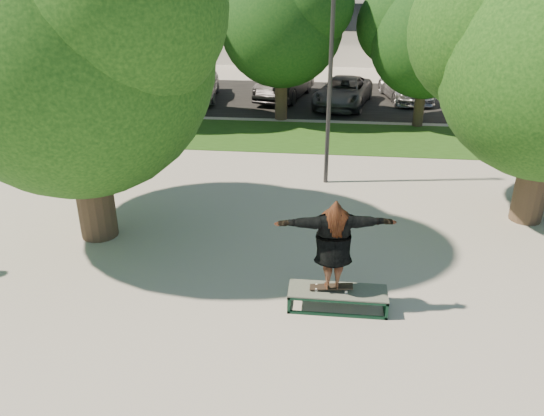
# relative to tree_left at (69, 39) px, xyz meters

# --- Properties ---
(ground) EXTENTS (120.00, 120.00, 0.00)m
(ground) POSITION_rel_tree_left_xyz_m (4.29, -1.09, -4.42)
(ground) COLOR #9C968F
(ground) RESTS_ON ground
(grass_strip) EXTENTS (30.00, 4.00, 0.02)m
(grass_strip) POSITION_rel_tree_left_xyz_m (5.29, 8.41, -4.41)
(grass_strip) COLOR #1C4012
(grass_strip) RESTS_ON ground
(asphalt_strip) EXTENTS (40.00, 8.00, 0.01)m
(asphalt_strip) POSITION_rel_tree_left_xyz_m (4.29, 14.91, -4.42)
(asphalt_strip) COLOR black
(asphalt_strip) RESTS_ON ground
(tree_left) EXTENTS (6.96, 5.95, 7.12)m
(tree_left) POSITION_rel_tree_left_xyz_m (0.00, 0.00, 0.00)
(tree_left) COLOR #38281E
(tree_left) RESTS_ON ground
(bg_tree_left) EXTENTS (5.28, 4.51, 5.77)m
(bg_tree_left) POSITION_rel_tree_left_xyz_m (-2.28, 9.98, -0.69)
(bg_tree_left) COLOR #38281E
(bg_tree_left) RESTS_ON ground
(bg_tree_mid) EXTENTS (5.76, 4.92, 6.24)m
(bg_tree_mid) POSITION_rel_tree_left_xyz_m (3.22, 10.98, -0.41)
(bg_tree_mid) COLOR #38281E
(bg_tree_mid) RESTS_ON ground
(bg_tree_right) EXTENTS (5.04, 4.31, 5.43)m
(bg_tree_right) POSITION_rel_tree_left_xyz_m (8.73, 10.47, -0.93)
(bg_tree_right) COLOR #38281E
(bg_tree_right) RESTS_ON ground
(lamppost) EXTENTS (0.25, 0.15, 6.11)m
(lamppost) POSITION_rel_tree_left_xyz_m (5.29, 3.91, -1.27)
(lamppost) COLOR #2D2D30
(lamppost) RESTS_ON ground
(grind_box) EXTENTS (1.80, 0.60, 0.38)m
(grind_box) POSITION_rel_tree_left_xyz_m (5.63, -2.42, -4.23)
(grind_box) COLOR #0F2F21
(grind_box) RESTS_ON ground
(skater_rig) EXTENTS (2.16, 0.86, 1.78)m
(skater_rig) POSITION_rel_tree_left_xyz_m (5.51, -2.42, -3.12)
(skater_rig) COLOR white
(skater_rig) RESTS_ON grind_box
(car_silver_a) EXTENTS (2.35, 4.65, 1.52)m
(car_silver_a) POSITION_rel_tree_left_xyz_m (-1.00, 14.19, -3.66)
(car_silver_a) COLOR #A5A5A9
(car_silver_a) RESTS_ON asphalt_strip
(car_dark) EXTENTS (2.60, 5.08, 1.60)m
(car_dark) POSITION_rel_tree_left_xyz_m (3.12, 14.72, -3.62)
(car_dark) COLOR black
(car_dark) RESTS_ON asphalt_strip
(car_grey) EXTENTS (2.99, 4.91, 1.27)m
(car_grey) POSITION_rel_tree_left_xyz_m (5.86, 13.50, -3.79)
(car_grey) COLOR #545459
(car_grey) RESTS_ON asphalt_strip
(car_silver_b) EXTENTS (2.53, 4.75, 1.31)m
(car_silver_b) POSITION_rel_tree_left_xyz_m (8.81, 15.19, -3.77)
(car_silver_b) COLOR #AEAEB3
(car_silver_b) RESTS_ON asphalt_strip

